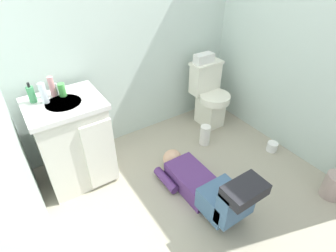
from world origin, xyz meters
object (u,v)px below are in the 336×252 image
at_px(faucet, 56,89).
at_px(person_plumber, 206,187).
at_px(bottle_clear, 43,93).
at_px(trash_can, 334,186).
at_px(vanity_cabinet, 74,141).
at_px(toilet_paper_roll, 272,147).
at_px(bottle_green, 62,90).
at_px(bottle_pink, 52,86).
at_px(tissue_box, 204,58).
at_px(toilet, 209,95).
at_px(soap_dispenser, 32,94).
at_px(paper_towel_roll, 205,135).

height_order(faucet, person_plumber, faucet).
distance_m(bottle_clear, trash_can, 2.54).
bearing_deg(vanity_cabinet, trash_can, -39.44).
distance_m(faucet, toilet_paper_roll, 2.20).
xyz_separation_m(faucet, bottle_clear, (-0.11, -0.08, 0.03)).
distance_m(faucet, bottle_green, 0.06).
height_order(bottle_clear, bottle_pink, bottle_pink).
relative_size(vanity_cabinet, tissue_box, 3.73).
bearing_deg(faucet, toilet, -3.61).
bearing_deg(toilet_paper_roll, bottle_clear, 156.99).
bearing_deg(bottle_pink, soap_dispenser, -175.13).
xyz_separation_m(vanity_cabinet, bottle_pink, (-0.03, 0.14, 0.49)).
xyz_separation_m(faucet, soap_dispenser, (-0.19, -0.02, 0.02)).
xyz_separation_m(tissue_box, trash_can, (0.22, -1.59, -0.68)).
xyz_separation_m(person_plumber, bottle_pink, (-0.83, 1.03, 0.73)).
relative_size(vanity_cabinet, toilet_paper_roll, 7.45).
bearing_deg(vanity_cabinet, soap_dispenser, 146.90).
height_order(vanity_cabinet, faucet, faucet).
height_order(paper_towel_roll, toilet_paper_roll, paper_towel_roll).
distance_m(soap_dispenser, trash_can, 2.63).
bearing_deg(toilet, bottle_clear, 179.44).
xyz_separation_m(tissue_box, toilet_paper_roll, (0.28, -0.90, -0.75)).
relative_size(toilet, bottle_clear, 4.51).
bearing_deg(bottle_clear, tissue_box, 2.54).
xyz_separation_m(faucet, bottle_green, (0.03, -0.05, 0.00)).
xyz_separation_m(toilet, trash_can, (0.17, -1.50, -0.25)).
height_order(tissue_box, soap_dispenser, soap_dispenser).
bearing_deg(tissue_box, trash_can, -82.27).
bearing_deg(faucet, bottle_clear, -142.99).
distance_m(bottle_pink, toilet_paper_roll, 2.24).
bearing_deg(toilet, toilet_paper_roll, -74.07).
relative_size(tissue_box, toilet_paper_roll, 2.00).
xyz_separation_m(vanity_cabinet, faucet, (-0.00, 0.15, 0.45)).
height_order(vanity_cabinet, bottle_green, bottle_green).
bearing_deg(paper_towel_roll, trash_can, -68.23).
bearing_deg(person_plumber, bottle_pink, 128.83).
relative_size(faucet, trash_can, 0.41).
xyz_separation_m(faucet, toilet_paper_roll, (1.83, -0.91, -0.82)).
xyz_separation_m(toilet, tissue_box, (-0.05, 0.09, 0.43)).
xyz_separation_m(person_plumber, bottle_clear, (-0.91, 0.95, 0.73)).
xyz_separation_m(faucet, person_plumber, (0.80, -1.03, -0.69)).
bearing_deg(bottle_pink, trash_can, -41.53).
relative_size(bottle_pink, toilet_paper_roll, 1.53).
distance_m(toilet, paper_towel_roll, 0.51).
bearing_deg(tissue_box, soap_dispenser, -179.68).
bearing_deg(soap_dispenser, person_plumber, -45.72).
bearing_deg(person_plumber, soap_dispenser, 134.28).
height_order(vanity_cabinet, toilet_paper_roll, vanity_cabinet).
xyz_separation_m(bottle_clear, toilet_paper_roll, (1.94, -0.82, -0.85)).
bearing_deg(vanity_cabinet, bottle_green, 73.17).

